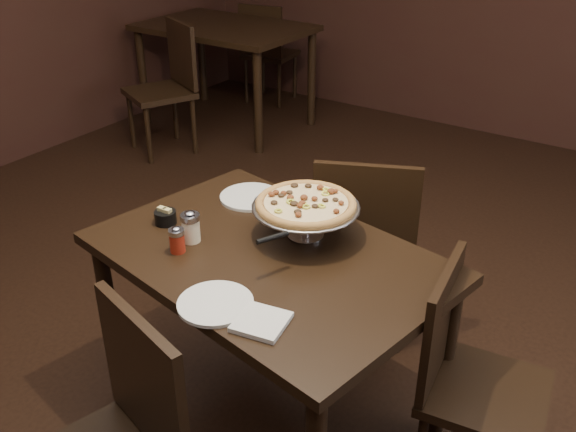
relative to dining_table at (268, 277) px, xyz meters
The scene contains 15 objects.
room 0.77m from the dining_table, ahead, with size 6.04×7.04×2.84m.
dining_table is the anchor object (origin of this frame).
background_table 3.30m from the dining_table, 131.34° to the left, with size 1.29×0.86×0.81m.
pizza_stand 0.28m from the dining_table, 74.24° to the left, with size 0.38×0.38×0.16m.
parmesan_shaker 0.32m from the dining_table, 162.55° to the right, with size 0.07×0.07×0.12m.
pepper_flake_shaker 0.33m from the dining_table, 147.53° to the right, with size 0.05×0.05×0.10m.
packet_caddy 0.45m from the dining_table, behind, with size 0.08×0.08×0.06m.
napkin_stack 0.40m from the dining_table, 57.04° to the right, with size 0.14×0.14×0.02m, color silver.
plate_left 0.43m from the dining_table, 134.67° to the left, with size 0.24×0.24×0.01m, color silver.
plate_near 0.35m from the dining_table, 82.43° to the right, with size 0.23×0.23×0.01m, color silver.
serving_spatula 0.25m from the dining_table, 45.98° to the right, with size 0.14×0.14×0.02m.
chair_far 0.65m from the dining_table, 85.26° to the left, with size 0.55×0.55×0.89m.
chair_side 0.73m from the dining_table, 11.44° to the left, with size 0.43×0.43×0.81m.
bg_chair_far 3.84m from the dining_table, 125.65° to the left, with size 0.46×0.46×0.87m.
bg_chair_near 2.84m from the dining_table, 140.36° to the left, with size 0.58×0.58×0.93m.
Camera 1 is at (1.06, -1.47, 1.87)m, focal length 40.00 mm.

